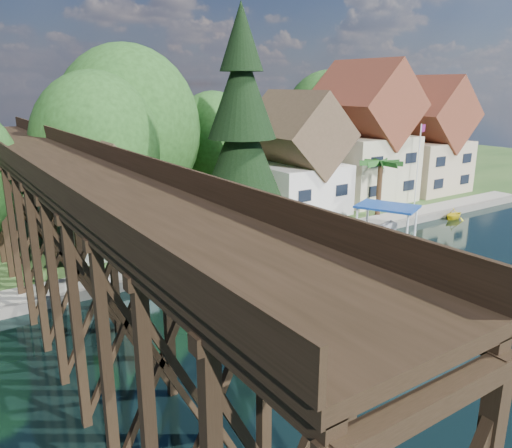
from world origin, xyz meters
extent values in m
plane|color=black|center=(0.00, 0.00, 0.00)|extent=(140.00, 140.00, 0.00)
cube|color=#294A1D|center=(0.00, 34.00, 0.25)|extent=(140.00, 52.00, 0.50)
cube|color=slate|center=(4.00, 8.00, 0.31)|extent=(60.00, 0.40, 0.62)
cube|color=gray|center=(6.00, 9.30, 0.53)|extent=(50.00, 2.60, 0.06)
cube|color=black|center=(-16.00, -9.60, 4.00)|extent=(4.00, 0.36, 8.00)
cube|color=black|center=(-16.00, -6.40, 4.00)|extent=(4.00, 0.36, 8.00)
cube|color=black|center=(-16.00, -3.20, 4.00)|extent=(4.00, 0.36, 8.00)
cube|color=black|center=(-16.00, 0.00, 4.00)|extent=(4.00, 0.36, 8.00)
cube|color=black|center=(-16.00, 3.20, 4.00)|extent=(4.00, 0.36, 8.00)
cube|color=black|center=(-16.00, 6.40, 4.00)|extent=(4.00, 0.36, 8.00)
cube|color=black|center=(-16.00, 9.60, 4.00)|extent=(4.00, 0.36, 8.00)
cube|color=black|center=(-16.00, 12.80, 4.00)|extent=(4.00, 0.36, 8.00)
cube|color=black|center=(-16.00, 16.00, 4.00)|extent=(4.00, 0.36, 8.00)
cube|color=black|center=(-16.00, 19.20, 4.00)|extent=(4.00, 0.36, 8.00)
cube|color=black|center=(-16.00, 22.40, 4.00)|extent=(4.00, 0.36, 8.00)
cube|color=black|center=(-16.00, 25.60, 4.00)|extent=(4.00, 0.36, 8.00)
cube|color=black|center=(-17.75, 6.00, 8.05)|extent=(0.35, 44.00, 0.35)
cube|color=black|center=(-14.25, 6.00, 8.05)|extent=(0.35, 44.00, 0.35)
cube|color=black|center=(-16.00, 6.00, 8.35)|extent=(4.00, 44.00, 0.30)
cube|color=black|center=(-18.00, 6.00, 8.90)|extent=(0.12, 44.00, 0.80)
cube|color=black|center=(-14.00, 6.00, 8.90)|extent=(0.12, 44.00, 0.80)
cube|color=silver|center=(7.00, 16.00, 2.75)|extent=(7.50, 8.00, 4.50)
cube|color=#4F3B2A|center=(7.00, 16.00, 7.70)|extent=(7.64, 8.64, 7.64)
cube|color=black|center=(4.90, 11.96, 2.98)|extent=(1.35, 0.08, 1.00)
cube|color=black|center=(9.10, 11.96, 2.98)|extent=(1.35, 0.08, 1.00)
cube|color=beige|center=(16.00, 16.50, 3.75)|extent=(8.50, 8.50, 6.50)
cube|color=#5B311B|center=(16.00, 16.50, 10.06)|extent=(8.65, 9.18, 8.65)
cube|color=black|center=(13.62, 12.21, 4.08)|extent=(1.53, 0.08, 1.00)
cube|color=black|center=(18.38, 12.21, 4.08)|extent=(1.53, 0.08, 1.00)
cube|color=#C7B28F|center=(25.00, 16.00, 3.25)|extent=(8.00, 8.00, 5.50)
cube|color=#5B311B|center=(25.00, 16.00, 8.88)|extent=(8.15, 8.64, 8.15)
cube|color=black|center=(22.76, 11.96, 3.53)|extent=(1.44, 0.08, 1.00)
cube|color=black|center=(27.24, 11.96, 3.53)|extent=(1.44, 0.08, 1.00)
cube|color=silver|center=(-11.00, 14.50, 2.25)|extent=(5.00, 5.00, 3.50)
cube|color=#4F3B2A|center=(-11.00, 14.50, 5.80)|extent=(5.09, 5.40, 5.09)
cube|color=black|center=(-12.40, 11.96, 2.43)|extent=(0.90, 0.08, 1.00)
cube|color=black|center=(-9.60, 11.96, 2.43)|extent=(0.90, 0.08, 1.00)
cylinder|color=#382314|center=(-10.00, 19.00, 2.75)|extent=(0.50, 0.50, 4.50)
ellipsoid|color=#1F4317|center=(-10.00, 19.00, 7.50)|extent=(4.40, 4.40, 5.06)
cylinder|color=#382314|center=(-6.00, 23.00, 2.98)|extent=(0.50, 0.50, 4.95)
ellipsoid|color=#1F4317|center=(-6.00, 23.00, 8.20)|extent=(5.00, 5.00, 5.75)
cylinder|color=#382314|center=(3.00, 24.00, 2.52)|extent=(0.50, 0.50, 4.05)
ellipsoid|color=#1F4317|center=(3.00, 24.00, 6.80)|extent=(4.00, 4.00, 4.60)
cylinder|color=#382314|center=(18.00, 24.00, 2.75)|extent=(0.50, 0.50, 4.50)
ellipsoid|color=#1F4317|center=(18.00, 24.00, 7.50)|extent=(4.60, 4.60, 5.29)
cylinder|color=#382314|center=(26.00, 20.00, 2.30)|extent=(0.50, 0.50, 3.60)
ellipsoid|color=#1F4317|center=(26.00, 20.00, 6.10)|extent=(3.80, 3.80, 4.37)
ellipsoid|color=#173F16|center=(-8.00, 9.20, 1.27)|extent=(1.98, 1.98, 1.53)
ellipsoid|color=#173F16|center=(-6.00, 9.50, 1.09)|extent=(1.54, 1.54, 1.19)
ellipsoid|color=#173F16|center=(-4.00, 9.00, 1.35)|extent=(2.20, 2.20, 1.70)
ellipsoid|color=#173F16|center=(-11.00, 9.40, 1.18)|extent=(1.76, 1.76, 1.36)
ellipsoid|color=#173F16|center=(0.50, 9.60, 1.09)|extent=(1.54, 1.54, 1.19)
ellipsoid|color=#173F16|center=(3.00, 9.30, 1.18)|extent=(1.76, 1.76, 1.36)
cylinder|color=#382314|center=(-1.35, 11.86, 2.08)|extent=(0.95, 0.95, 3.16)
cone|color=black|center=(-1.35, 11.86, 6.81)|extent=(6.94, 6.94, 8.42)
cone|color=black|center=(-1.35, 11.86, 11.55)|extent=(5.05, 5.05, 6.84)
cone|color=black|center=(-1.35, 11.86, 15.23)|extent=(3.16, 3.16, 4.73)
cylinder|color=#382314|center=(12.45, 10.69, 2.77)|extent=(0.45, 0.45, 4.55)
ellipsoid|color=#1E531B|center=(12.45, 10.69, 5.25)|extent=(4.44, 4.44, 1.03)
cylinder|color=white|center=(18.17, 11.18, 4.45)|extent=(0.11, 0.11, 7.90)
cube|color=red|center=(18.75, 11.40, 7.95)|extent=(1.07, 0.44, 0.68)
cube|color=#B00B23|center=(-4.43, 6.23, 0.36)|extent=(3.46, 2.52, 0.83)
cube|color=#D7D60B|center=(-4.43, 6.23, 0.81)|extent=(3.59, 2.65, 0.10)
cube|color=#D7D60B|center=(-4.23, 6.16, 1.24)|extent=(1.95, 1.68, 1.04)
cylinder|color=black|center=(-5.32, 6.51, 1.92)|extent=(0.46, 0.46, 0.73)
cylinder|color=#A50C69|center=(-4.43, 5.55, 1.24)|extent=(0.38, 0.19, 0.37)
cylinder|color=#A50C69|center=(-4.04, 6.78, 1.24)|extent=(0.38, 0.19, 0.37)
cylinder|color=#A50C69|center=(-3.44, 5.91, 1.24)|extent=(0.19, 0.38, 0.37)
imported|color=white|center=(5.94, 5.78, 0.43)|extent=(4.83, 4.09, 0.85)
imported|color=silver|center=(8.25, 5.97, 0.70)|extent=(3.87, 2.76, 1.40)
cube|color=#18419C|center=(8.25, 5.97, 2.81)|extent=(4.69, 5.37, 0.17)
cylinder|color=white|center=(10.22, 4.72, 1.54)|extent=(0.17, 0.17, 2.53)
cylinder|color=white|center=(8.57, 8.29, 1.54)|extent=(0.17, 0.17, 2.53)
cylinder|color=white|center=(7.93, 3.66, 1.54)|extent=(0.17, 0.17, 2.53)
cylinder|color=white|center=(6.28, 7.23, 1.54)|extent=(0.17, 0.17, 2.53)
imported|color=yellow|center=(18.58, 7.01, 0.58)|extent=(2.22, 1.92, 1.16)
camera|label=1|loc=(-21.27, -19.54, 12.00)|focal=35.00mm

